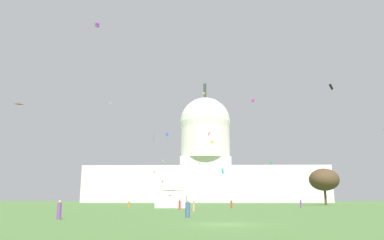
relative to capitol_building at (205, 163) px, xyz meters
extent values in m
plane|color=#4C7538|center=(-0.52, -194.35, -23.40)|extent=(800.00, 800.00, 0.00)
cube|color=silver|center=(-35.68, 0.00, -12.90)|extent=(71.36, 20.89, 21.00)
cube|color=silver|center=(35.68, 0.00, -12.90)|extent=(71.36, 20.89, 21.00)
cube|color=silver|center=(0.00, 0.00, -10.44)|extent=(29.29, 22.98, 25.92)
cylinder|color=silver|center=(0.00, 0.00, 13.59)|extent=(29.70, 29.70, 22.14)
sphere|color=silver|center=(0.00, 0.00, 24.67)|extent=(30.83, 30.83, 30.83)
cylinder|color=#2D3833|center=(0.00, 0.00, 44.88)|extent=(1.80, 1.80, 9.60)
cube|color=white|center=(-8.36, -143.91, -22.15)|extent=(6.18, 4.97, 2.49)
pyramid|color=white|center=(-8.36, -143.91, -18.97)|extent=(6.49, 5.21, 1.93)
cylinder|color=#4C3823|center=(35.12, -106.16, -20.61)|extent=(0.69, 0.69, 5.58)
ellipsoid|color=#4C3823|center=(35.12, -106.16, -15.80)|extent=(13.22, 13.36, 6.70)
cylinder|color=#703D93|center=(18.23, -141.94, -22.64)|extent=(0.42, 0.42, 1.51)
sphere|color=beige|center=(18.23, -141.94, -21.78)|extent=(0.25, 0.25, 0.20)
cylinder|color=#3D5684|center=(-3.44, -185.44, -22.71)|extent=(0.57, 0.57, 1.37)
sphere|color=tan|center=(-3.44, -185.44, -21.91)|extent=(0.31, 0.31, 0.23)
cylinder|color=orange|center=(-16.80, -144.89, -22.76)|extent=(0.40, 0.40, 1.28)
sphere|color=beige|center=(-16.80, -144.89, -21.99)|extent=(0.31, 0.31, 0.25)
cylinder|color=tan|center=(-3.31, -166.48, -22.77)|extent=(0.49, 0.49, 1.25)
sphere|color=brown|center=(-3.31, -166.48, -22.04)|extent=(0.31, 0.31, 0.22)
cylinder|color=red|center=(3.48, -147.99, -22.68)|extent=(0.44, 0.44, 1.44)
sphere|color=tan|center=(3.48, -147.99, -21.84)|extent=(0.29, 0.29, 0.24)
cylinder|color=red|center=(-5.89, -156.90, -22.68)|extent=(0.49, 0.49, 1.44)
sphere|color=brown|center=(-5.89, -156.90, -21.83)|extent=(0.29, 0.29, 0.24)
cylinder|color=#703D93|center=(-13.96, -188.74, -22.74)|extent=(0.46, 0.46, 1.31)
sphere|color=tan|center=(-13.96, -188.74, -21.97)|extent=(0.33, 0.33, 0.24)
cube|color=black|center=(27.07, -140.28, 3.03)|extent=(0.82, 0.61, 1.37)
pyramid|color=red|center=(-29.64, -167.38, -8.01)|extent=(1.36, 1.06, 0.20)
cube|color=purple|center=(-22.11, -155.55, 10.83)|extent=(0.99, 0.99, 0.47)
cube|color=purple|center=(-22.11, -155.55, 11.26)|extent=(0.99, 0.99, 0.47)
cube|color=teal|center=(3.77, -115.00, -13.80)|extent=(0.82, 1.20, 1.53)
cylinder|color=teal|center=(3.80, -115.00, -15.38)|extent=(0.30, 0.11, 1.69)
cube|color=blue|center=(-18.16, -53.46, 7.58)|extent=(1.38, 1.33, 0.64)
cube|color=blue|center=(-18.16, -53.46, 8.13)|extent=(1.38, 1.33, 0.64)
cylinder|color=blue|center=(-18.27, -53.46, 5.76)|extent=(0.25, 0.26, 3.18)
pyramid|color=white|center=(-28.90, -114.28, 6.05)|extent=(1.58, 1.51, 0.14)
cube|color=#8CD133|center=(-23.69, -20.43, -1.06)|extent=(0.93, 0.93, 0.38)
cube|color=#8CD133|center=(-23.69, -20.43, -0.70)|extent=(0.93, 0.93, 0.38)
cube|color=gold|center=(-0.97, -41.60, 31.12)|extent=(1.10, 0.46, 0.92)
cylinder|color=gold|center=(-1.14, -41.60, 29.11)|extent=(0.15, 0.40, 3.07)
cube|color=green|center=(23.88, -81.75, -8.46)|extent=(1.02, 1.02, 0.44)
cube|color=green|center=(23.88, -81.75, -8.10)|extent=(1.02, 1.02, 0.44)
cylinder|color=green|center=(23.73, -81.75, -9.57)|extent=(0.23, 0.29, 1.91)
cube|color=yellow|center=(2.58, -48.84, 4.67)|extent=(1.16, 1.23, 0.71)
cube|color=yellow|center=(2.58, -48.84, 5.25)|extent=(1.16, 1.23, 0.71)
cylinder|color=yellow|center=(2.66, -48.84, 3.31)|extent=(0.32, 0.36, 2.25)
cube|color=#D1339E|center=(19.13, -73.36, 17.96)|extent=(1.36, 1.38, 0.54)
cube|color=#D1339E|center=(19.13, -73.36, 18.70)|extent=(1.36, 1.38, 0.54)
pyramid|color=black|center=(-28.08, -28.35, 12.95)|extent=(0.96, 1.26, 0.32)
cylinder|color=black|center=(-27.73, -28.41, 10.60)|extent=(0.41, 0.44, 3.35)
cube|color=red|center=(0.73, -78.60, 3.56)|extent=(0.72, 0.69, 1.43)
cylinder|color=red|center=(0.81, -78.60, 1.69)|extent=(0.30, 0.16, 2.30)
camera|label=1|loc=(-2.10, -219.51, -21.81)|focal=34.10mm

